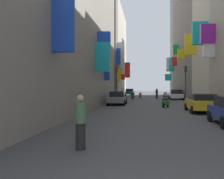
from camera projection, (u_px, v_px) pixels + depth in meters
name	position (u px, v px, depth m)	size (l,w,h in m)	color
ground_plane	(150.00, 103.00, 31.94)	(140.00, 140.00, 0.00)	#424244
building_left_mid_a	(80.00, 25.00, 30.82)	(7.31, 16.58, 18.07)	gray
building_left_mid_c	(98.00, 34.00, 42.37)	(7.21, 3.25, 20.46)	slate
building_left_far	(108.00, 54.00, 53.30)	(7.38, 18.72, 16.81)	#BCB29E
building_right_mid_b	(199.00, 45.00, 43.14)	(7.00, 22.97, 17.29)	slate
building_right_mid_c	(186.00, 46.00, 57.53)	(7.33, 6.12, 21.37)	gray
parked_car_white	(176.00, 94.00, 39.86)	(2.03, 4.31, 1.45)	white
parked_car_grey	(117.00, 98.00, 28.94)	(1.86, 4.49, 1.41)	slate
parked_car_yellow	(201.00, 102.00, 20.49)	(1.97, 4.50, 1.42)	gold
parked_car_green	(130.00, 92.00, 55.64)	(1.88, 4.05, 1.42)	#236638
scooter_blue	(132.00, 96.00, 41.19)	(0.65, 1.91, 1.13)	#2D4CAD
scooter_orange	(140.00, 95.00, 44.05)	(0.51, 1.98, 1.13)	orange
scooter_white	(165.00, 95.00, 47.53)	(0.83, 1.84, 1.13)	silver
scooter_green	(166.00, 102.00, 25.13)	(0.80, 1.83, 1.13)	#287F3D
pedestrian_crossing	(157.00, 93.00, 42.52)	(0.41, 0.41, 1.65)	black
pedestrian_near_left	(122.00, 96.00, 31.79)	(0.47, 0.47, 1.61)	#3F3F3F
pedestrian_near_right	(81.00, 122.00, 8.47)	(0.43, 0.43, 1.74)	#242424
traffic_light_near_corner	(186.00, 78.00, 34.54)	(0.26, 0.34, 4.55)	#2D2D2D
traffic_light_far_corner	(116.00, 78.00, 38.04)	(0.26, 0.34, 4.67)	#2D2D2D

